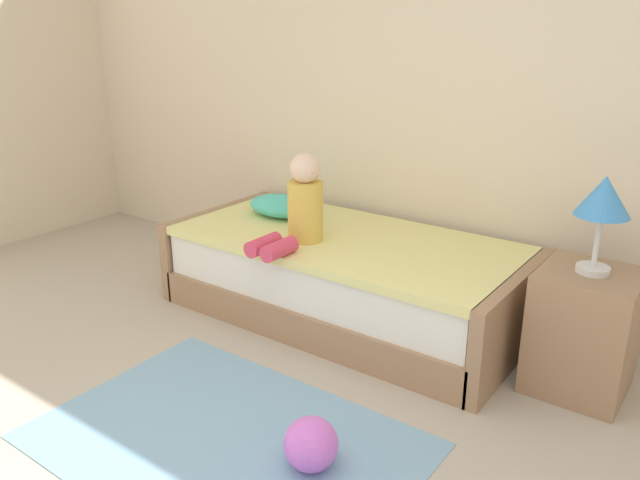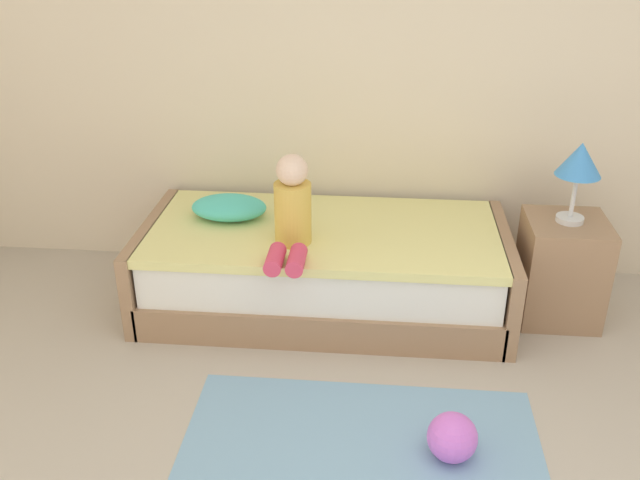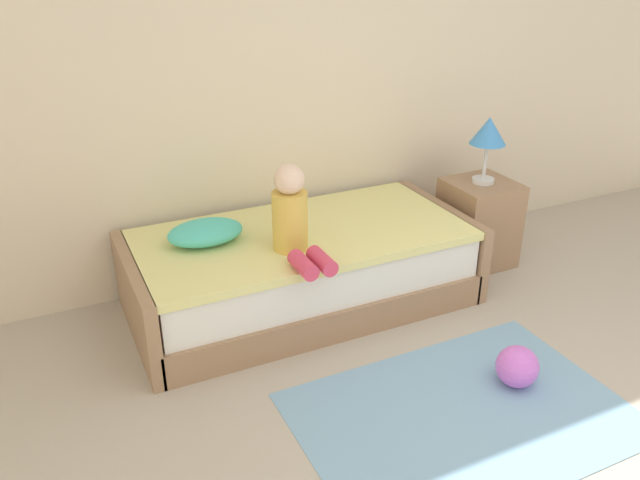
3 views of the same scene
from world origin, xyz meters
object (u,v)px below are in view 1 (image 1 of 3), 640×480
(table_lamp, at_px, (603,201))
(child_figure, at_px, (300,207))
(nightstand, at_px, (583,331))
(pillow, at_px, (280,206))
(toy_ball, at_px, (311,444))
(bed, at_px, (345,277))

(table_lamp, distance_m, child_figure, 1.54)
(nightstand, bearing_deg, child_figure, -171.16)
(child_figure, relative_size, pillow, 1.16)
(child_figure, distance_m, toy_ball, 1.41)
(pillow, relative_size, toy_ball, 2.01)
(table_lamp, bearing_deg, toy_ball, -119.32)
(nightstand, xyz_separation_m, toy_ball, (-0.69, -1.23, -0.19))
(table_lamp, relative_size, child_figure, 0.88)
(bed, xyz_separation_m, pillow, (-0.57, 0.10, 0.32))
(nightstand, bearing_deg, bed, -179.77)
(bed, xyz_separation_m, toy_ball, (0.66, -1.22, -0.14))
(child_figure, height_order, toy_ball, child_figure)
(bed, distance_m, table_lamp, 1.52)
(pillow, bearing_deg, child_figure, -38.39)
(pillow, bearing_deg, bed, -9.99)
(bed, height_order, table_lamp, table_lamp)
(nightstand, bearing_deg, pillow, 177.18)
(nightstand, bearing_deg, toy_ball, -119.32)
(bed, relative_size, nightstand, 3.52)
(toy_ball, bearing_deg, table_lamp, 60.68)
(bed, height_order, toy_ball, bed)
(bed, distance_m, nightstand, 1.35)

